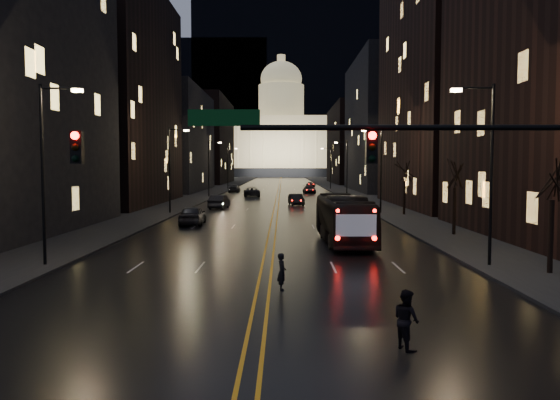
{
  "coord_description": "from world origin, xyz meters",
  "views": [
    {
      "loc": [
        0.8,
        -16.71,
        5.04
      ],
      "look_at": [
        0.64,
        12.71,
        3.19
      ],
      "focal_mm": 35.0,
      "sensor_mm": 36.0,
      "label": 1
    }
  ],
  "objects_px": {
    "traffic_signal": "(450,164)",
    "pedestrian_b": "(406,319)",
    "bus": "(344,219)",
    "oncoming_car_b": "(219,202)",
    "oncoming_car_a": "(193,215)",
    "receding_car_a": "(296,200)",
    "pedestrian_a": "(282,272)"
  },
  "relations": [
    {
      "from": "oncoming_car_a",
      "to": "bus",
      "type": "bearing_deg",
      "value": 135.25
    },
    {
      "from": "pedestrian_b",
      "to": "receding_car_a",
      "type": "bearing_deg",
      "value": -21.18
    },
    {
      "from": "oncoming_car_b",
      "to": "pedestrian_a",
      "type": "relative_size",
      "value": 3.18
    },
    {
      "from": "bus",
      "to": "receding_car_a",
      "type": "bearing_deg",
      "value": 92.25
    },
    {
      "from": "bus",
      "to": "traffic_signal",
      "type": "bearing_deg",
      "value": -88.18
    },
    {
      "from": "bus",
      "to": "oncoming_car_b",
      "type": "height_order",
      "value": "bus"
    },
    {
      "from": "traffic_signal",
      "to": "pedestrian_b",
      "type": "distance_m",
      "value": 5.02
    },
    {
      "from": "receding_car_a",
      "to": "pedestrian_b",
      "type": "distance_m",
      "value": 54.76
    },
    {
      "from": "oncoming_car_a",
      "to": "oncoming_car_b",
      "type": "relative_size",
      "value": 1.01
    },
    {
      "from": "traffic_signal",
      "to": "receding_car_a",
      "type": "distance_m",
      "value": 53.03
    },
    {
      "from": "oncoming_car_a",
      "to": "receding_car_a",
      "type": "height_order",
      "value": "oncoming_car_a"
    },
    {
      "from": "oncoming_car_b",
      "to": "bus",
      "type": "bearing_deg",
      "value": 117.84
    },
    {
      "from": "pedestrian_b",
      "to": "pedestrian_a",
      "type": "bearing_deg",
      "value": 3.14
    },
    {
      "from": "bus",
      "to": "pedestrian_b",
      "type": "relative_size",
      "value": 6.73
    },
    {
      "from": "oncoming_car_a",
      "to": "pedestrian_a",
      "type": "distance_m",
      "value": 25.73
    },
    {
      "from": "traffic_signal",
      "to": "bus",
      "type": "distance_m",
      "value": 19.16
    },
    {
      "from": "bus",
      "to": "pedestrian_a",
      "type": "xyz_separation_m",
      "value": [
        -4.03,
        -13.79,
        -0.79
      ]
    },
    {
      "from": "bus",
      "to": "oncoming_car_a",
      "type": "xyz_separation_m",
      "value": [
        -11.7,
        10.77,
        -0.72
      ]
    },
    {
      "from": "bus",
      "to": "pedestrian_b",
      "type": "distance_m",
      "value": 20.81
    },
    {
      "from": "traffic_signal",
      "to": "bus",
      "type": "xyz_separation_m",
      "value": [
        -1.12,
        18.8,
        -3.54
      ]
    },
    {
      "from": "pedestrian_a",
      "to": "pedestrian_b",
      "type": "bearing_deg",
      "value": -161.18
    },
    {
      "from": "traffic_signal",
      "to": "oncoming_car_b",
      "type": "height_order",
      "value": "traffic_signal"
    },
    {
      "from": "oncoming_car_b",
      "to": "oncoming_car_a",
      "type": "bearing_deg",
      "value": 95.02
    },
    {
      "from": "traffic_signal",
      "to": "receding_car_a",
      "type": "height_order",
      "value": "traffic_signal"
    },
    {
      "from": "traffic_signal",
      "to": "pedestrian_a",
      "type": "distance_m",
      "value": 8.39
    },
    {
      "from": "bus",
      "to": "pedestrian_b",
      "type": "bearing_deg",
      "value": -93.26
    },
    {
      "from": "bus",
      "to": "oncoming_car_b",
      "type": "relative_size",
      "value": 2.3
    },
    {
      "from": "traffic_signal",
      "to": "oncoming_car_a",
      "type": "relative_size",
      "value": 3.5
    },
    {
      "from": "receding_car_a",
      "to": "pedestrian_a",
      "type": "distance_m",
      "value": 47.76
    },
    {
      "from": "receding_car_a",
      "to": "pedestrian_a",
      "type": "relative_size",
      "value": 2.89
    },
    {
      "from": "oncoming_car_a",
      "to": "oncoming_car_b",
      "type": "height_order",
      "value": "oncoming_car_a"
    },
    {
      "from": "bus",
      "to": "oncoming_car_b",
      "type": "distance_m",
      "value": 30.56
    }
  ]
}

